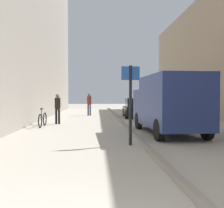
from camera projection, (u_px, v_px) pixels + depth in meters
The scene contains 8 objects.
ground_plane at pixel (96, 126), 13.81m from camera, with size 80.00×80.00×0.00m, color #A8A093.
kerb_strip at pixel (125, 125), 13.90m from camera, with size 0.16×40.00×0.12m, color gray.
pedestrian_main_foreground at pixel (58, 107), 14.91m from camera, with size 0.34×0.24×1.73m.
pedestrian_mid_block at pixel (89, 103), 21.49m from camera, with size 0.35×0.27×1.84m.
delivery_van at pixel (168, 103), 11.03m from camera, with size 2.25×5.11×2.44m.
parked_car at pixel (136, 108), 19.84m from camera, with size 1.97×4.26×1.45m.
street_sign_post at pixel (130, 98), 8.46m from camera, with size 0.60×0.10×2.60m.
bicycle_leaning at pixel (43, 120), 13.60m from camera, with size 0.11×1.77×0.98m.
Camera 1 is at (0.05, -1.79, 1.60)m, focal length 41.72 mm.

